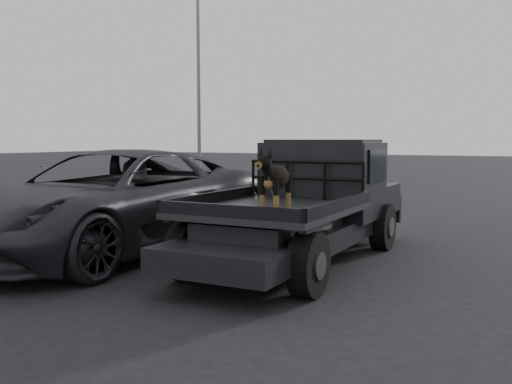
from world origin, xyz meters
The scene contains 6 objects.
ground centered at (0.00, 0.00, 0.00)m, with size 120.00×120.00×0.00m, color black.
flatbed_ute centered at (-0.21, 1.84, 0.46)m, with size 2.00×5.40×0.92m, color black, non-canonical shape.
ute_cab centered at (-0.21, 2.79, 1.36)m, with size 1.72×1.30×0.88m, color black, non-canonical shape.
headache_rack centered at (-0.21, 2.04, 1.20)m, with size 1.80×0.08×0.55m, color black, non-canonical shape.
dog centered at (0.08, 0.39, 1.29)m, with size 0.32×0.60×0.74m, color black, non-canonical shape.
parked_suv centered at (-3.17, 1.18, 0.82)m, with size 2.72×5.90×1.64m, color #2B2B30.
Camera 1 is at (3.02, -5.80, 1.81)m, focal length 40.00 mm.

